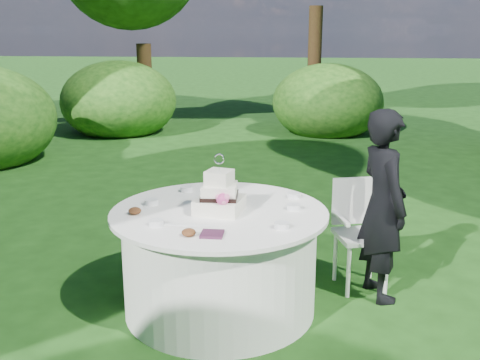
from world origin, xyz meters
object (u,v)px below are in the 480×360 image
Objects in this scene: napkins at (212,234)px; chair at (359,224)px; cake at (220,196)px; guest at (383,205)px; table at (220,260)px.

chair is at bearing 45.73° from napkins.
guest is at bearing 17.82° from cake.
guest reaches higher than table.
table is (-0.03, 0.51, -0.39)m from napkins.
chair reaches higher than table.
napkins is 0.10× the size of guest.
cake is (-0.02, 0.47, 0.10)m from napkins.
cake is at bearing 88.87° from guest.
cake is (0.01, -0.03, 0.50)m from table.
napkins is at bearing 107.27° from guest.
table is 1.79× the size of chair.
cake is at bearing -74.87° from table.
napkins reaches higher than table.
napkins is at bearing -87.66° from cake.
cake is at bearing -151.12° from chair.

